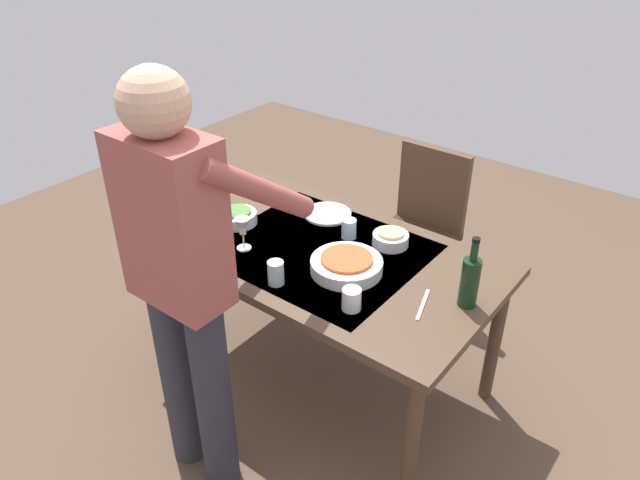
% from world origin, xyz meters
% --- Properties ---
extents(ground_plane, '(6.00, 6.00, 0.00)m').
position_xyz_m(ground_plane, '(0.00, 0.00, 0.00)').
color(ground_plane, brown).
extents(dining_table, '(1.57, 0.88, 0.73)m').
position_xyz_m(dining_table, '(0.00, 0.00, 0.66)').
color(dining_table, '#4C3828').
rests_on(dining_table, ground_plane).
extents(chair_near, '(0.40, 0.40, 0.91)m').
position_xyz_m(chair_near, '(-0.06, -0.82, 0.53)').
color(chair_near, '#352114').
rests_on(chair_near, ground_plane).
extents(person_server, '(0.42, 0.61, 1.69)m').
position_xyz_m(person_server, '(0.05, 0.70, 0.96)').
color(person_server, '#2D2D38').
rests_on(person_server, ground_plane).
extents(wine_bottle, '(0.07, 0.07, 0.30)m').
position_xyz_m(wine_bottle, '(-0.68, -0.04, 0.84)').
color(wine_bottle, black).
rests_on(wine_bottle, dining_table).
extents(wine_glass_left, '(0.07, 0.07, 0.15)m').
position_xyz_m(wine_glass_left, '(0.27, 0.20, 0.84)').
color(wine_glass_left, white).
rests_on(wine_glass_left, dining_table).
extents(water_cup_near_left, '(0.07, 0.07, 0.10)m').
position_xyz_m(water_cup_near_left, '(-0.02, 0.31, 0.78)').
color(water_cup_near_left, silver).
rests_on(water_cup_near_left, dining_table).
extents(water_cup_near_right, '(0.07, 0.07, 0.09)m').
position_xyz_m(water_cup_near_right, '(-0.04, -0.16, 0.78)').
color(water_cup_near_right, silver).
rests_on(water_cup_near_right, dining_table).
extents(water_cup_far_left, '(0.07, 0.07, 0.09)m').
position_xyz_m(water_cup_far_left, '(-0.35, 0.26, 0.78)').
color(water_cup_far_left, silver).
rests_on(water_cup_far_left, dining_table).
extents(serving_bowl_pasta, '(0.30, 0.30, 0.07)m').
position_xyz_m(serving_bowl_pasta, '(-0.19, 0.06, 0.77)').
color(serving_bowl_pasta, silver).
rests_on(serving_bowl_pasta, dining_table).
extents(side_bowl_salad, '(0.18, 0.18, 0.07)m').
position_xyz_m(side_bowl_salad, '(0.45, 0.05, 0.77)').
color(side_bowl_salad, silver).
rests_on(side_bowl_salad, dining_table).
extents(side_bowl_bread, '(0.16, 0.16, 0.07)m').
position_xyz_m(side_bowl_bread, '(-0.22, -0.22, 0.77)').
color(side_bowl_bread, silver).
rests_on(side_bowl_bread, dining_table).
extents(dinner_plate_near, '(0.23, 0.23, 0.01)m').
position_xyz_m(dinner_plate_near, '(0.16, -0.27, 0.74)').
color(dinner_plate_near, silver).
rests_on(dinner_plate_near, dining_table).
extents(table_knife, '(0.07, 0.20, 0.00)m').
position_xyz_m(table_knife, '(-0.55, 0.07, 0.73)').
color(table_knife, silver).
rests_on(table_knife, dining_table).
extents(table_fork, '(0.07, 0.18, 0.00)m').
position_xyz_m(table_fork, '(0.64, 0.24, 0.73)').
color(table_fork, silver).
rests_on(table_fork, dining_table).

